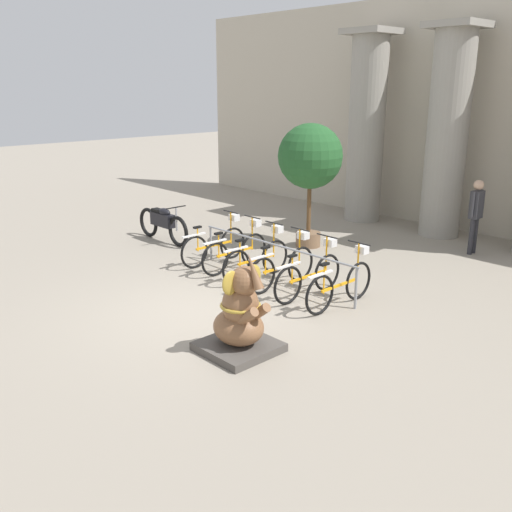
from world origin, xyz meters
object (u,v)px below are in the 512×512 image
object	(u,v)px
motorcycle	(163,223)
bicycle_1	(236,251)
potted_tree	(310,159)
bicycle_4	(310,275)
bicycle_5	(341,284)
bicycle_0	(215,244)
bicycle_3	(283,266)
bicycle_2	(257,258)
person_pedestrian	(476,210)
elephant_statue	(240,318)

from	to	relation	value
motorcycle	bicycle_1	bearing A→B (deg)	-3.51
potted_tree	motorcycle	bearing A→B (deg)	-139.93
bicycle_4	bicycle_5	world-z (taller)	same
bicycle_0	bicycle_3	bearing A→B (deg)	-0.98
bicycle_4	motorcycle	xyz separation A→B (m)	(-5.04, 0.23, 0.06)
bicycle_3	bicycle_4	world-z (taller)	same
bicycle_2	bicycle_4	distance (m)	1.39
motorcycle	potted_tree	size ratio (longest dim) A/B	0.70
bicycle_0	person_pedestrian	world-z (taller)	person_pedestrian
potted_tree	bicycle_4	bearing A→B (deg)	-47.77
bicycle_0	bicycle_2	size ratio (longest dim) A/B	1.00
bicycle_1	person_pedestrian	bearing A→B (deg)	59.63
bicycle_2	bicycle_5	world-z (taller)	same
elephant_statue	person_pedestrian	distance (m)	7.26
elephant_statue	person_pedestrian	bearing A→B (deg)	91.01
bicycle_1	bicycle_2	size ratio (longest dim) A/B	1.00
motorcycle	person_pedestrian	xyz separation A→B (m)	(5.74, 4.58, 0.55)
bicycle_0	elephant_statue	distance (m)	4.38
bicycle_1	bicycle_4	bearing A→B (deg)	-1.46
bicycle_3	bicycle_5	distance (m)	1.39
person_pedestrian	bicycle_2	bearing A→B (deg)	-113.53
bicycle_3	bicycle_5	bearing A→B (deg)	0.86
bicycle_2	potted_tree	distance (m)	3.16
bicycle_0	bicycle_3	size ratio (longest dim) A/B	1.00
bicycle_4	bicycle_2	bearing A→B (deg)	179.69
potted_tree	bicycle_0	bearing A→B (deg)	-101.06
bicycle_5	person_pedestrian	distance (m)	4.81
bicycle_4	bicycle_5	distance (m)	0.70
bicycle_3	potted_tree	size ratio (longest dim) A/B	0.61
elephant_statue	potted_tree	xyz separation A→B (m)	(-3.13, 4.96, 1.55)
potted_tree	bicycle_2	bearing A→B (deg)	-70.24
bicycle_0	person_pedestrian	bearing A→B (deg)	53.77
bicycle_1	motorcycle	world-z (taller)	bicycle_1
bicycle_3	potted_tree	bearing A→B (deg)	122.54
bicycle_4	person_pedestrian	bearing A→B (deg)	81.72
bicycle_5	person_pedestrian	xyz separation A→B (m)	(0.00, 4.77, 0.61)
bicycle_0	bicycle_4	distance (m)	2.79
bicycle_4	potted_tree	distance (m)	3.81
bicycle_1	elephant_statue	world-z (taller)	elephant_statue
bicycle_2	potted_tree	world-z (taller)	potted_tree
motorcycle	potted_tree	bearing A→B (deg)	40.07
elephant_statue	bicycle_0	bearing A→B (deg)	145.56
bicycle_3	elephant_statue	bearing A→B (deg)	-58.03
bicycle_1	bicycle_4	xyz separation A→B (m)	(2.09, -0.05, 0.00)
bicycle_4	potted_tree	bearing A→B (deg)	132.23
bicycle_5	elephant_statue	world-z (taller)	elephant_statue
bicycle_0	elephant_statue	bearing A→B (deg)	-34.44
motorcycle	person_pedestrian	world-z (taller)	person_pedestrian
bicycle_1	bicycle_5	bearing A→B (deg)	-0.25
bicycle_1	bicycle_5	xyz separation A→B (m)	(2.79, -0.01, 0.00)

